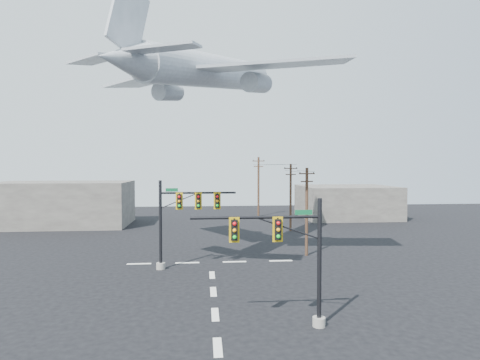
{
  "coord_description": "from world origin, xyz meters",
  "views": [
    {
      "loc": [
        -0.61,
        -21.79,
        8.17
      ],
      "look_at": [
        1.83,
        5.0,
        7.23
      ],
      "focal_mm": 30.0,
      "sensor_mm": 36.0,
      "label": 1
    }
  ],
  "objects": [
    {
      "name": "power_lines",
      "position": [
        9.39,
        28.24,
        8.02
      ],
      "size": [
        3.68,
        28.72,
        0.78
      ],
      "color": "black"
    },
    {
      "name": "utility_pole_c",
      "position": [
        8.26,
        42.59,
        5.05
      ],
      "size": [
        1.9,
        0.8,
        9.64
      ],
      "rotation": [
        0.0,
        0.0,
        -0.35
      ],
      "color": "#4D3021",
      "rests_on": "ground"
    },
    {
      "name": "utility_pole_b",
      "position": [
        10.28,
        27.64,
        4.42
      ],
      "size": [
        1.71,
        0.28,
        8.44
      ],
      "rotation": [
        0.0,
        0.0,
        0.07
      ],
      "color": "#4D3021",
      "rests_on": "ground"
    },
    {
      "name": "signal_mast_near",
      "position": [
        3.79,
        -2.15,
        3.54
      ],
      "size": [
        6.83,
        0.72,
        6.55
      ],
      "color": "gray",
      "rests_on": "ground"
    },
    {
      "name": "signal_mast_far",
      "position": [
        -2.53,
        10.06,
        3.96
      ],
      "size": [
        6.32,
        0.78,
        7.05
      ],
      "color": "gray",
      "rests_on": "ground"
    },
    {
      "name": "building_left",
      "position": [
        -20.0,
        35.0,
        3.0
      ],
      "size": [
        18.0,
        10.0,
        6.0
      ],
      "primitive_type": "cube",
      "color": "slate",
      "rests_on": "ground"
    },
    {
      "name": "airliner",
      "position": [
        0.05,
        13.1,
        16.28
      ],
      "size": [
        21.43,
        23.56,
        6.83
      ],
      "rotation": [
        0.0,
        -0.14,
        1.01
      ],
      "color": "silver"
    },
    {
      "name": "utility_pole_a",
      "position": [
        8.74,
        13.87,
        4.19
      ],
      "size": [
        1.57,
        0.55,
        8.02
      ],
      "rotation": [
        0.0,
        0.0,
        0.28
      ],
      "color": "#4D3021",
      "rests_on": "ground"
    },
    {
      "name": "lane_markings",
      "position": [
        0.0,
        5.33,
        0.01
      ],
      "size": [
        14.0,
        21.2,
        0.01
      ],
      "color": "white",
      "rests_on": "ground"
    },
    {
      "name": "building_right",
      "position": [
        22.0,
        40.0,
        2.5
      ],
      "size": [
        14.0,
        12.0,
        5.0
      ],
      "primitive_type": "cube",
      "color": "slate",
      "rests_on": "ground"
    },
    {
      "name": "ground",
      "position": [
        0.0,
        0.0,
        0.0
      ],
      "size": [
        120.0,
        120.0,
        0.0
      ],
      "primitive_type": "plane",
      "color": "black",
      "rests_on": "ground"
    }
  ]
}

